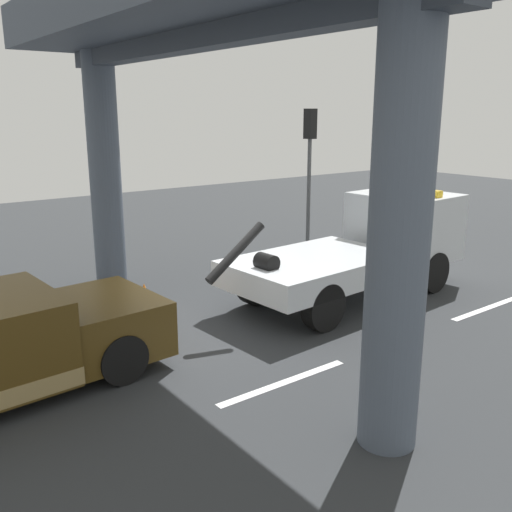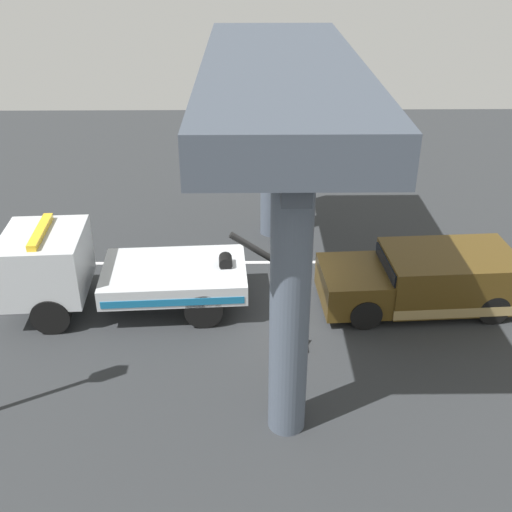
% 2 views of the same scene
% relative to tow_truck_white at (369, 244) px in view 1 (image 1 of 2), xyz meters
% --- Properties ---
extents(ground_plane, '(60.00, 40.00, 0.10)m').
position_rel_tow_truck_white_xyz_m(ground_plane, '(-4.73, -0.05, -1.25)').
color(ground_plane, '#2D3033').
extents(lane_stripe_mid, '(2.60, 0.16, 0.01)m').
position_rel_tow_truck_white_xyz_m(lane_stripe_mid, '(-4.73, -2.49, -1.20)').
color(lane_stripe_mid, silver).
rests_on(lane_stripe_mid, ground).
extents(lane_stripe_east, '(2.60, 0.16, 0.01)m').
position_rel_tow_truck_white_xyz_m(lane_stripe_east, '(1.27, -2.49, -1.20)').
color(lane_stripe_east, silver).
rests_on(lane_stripe_east, ground).
extents(tow_truck_white, '(7.31, 2.73, 2.46)m').
position_rel_tow_truck_white_xyz_m(tow_truck_white, '(0.00, 0.00, 0.00)').
color(tow_truck_white, silver).
rests_on(tow_truck_white, ground).
extents(overpass_structure, '(3.60, 11.13, 6.62)m').
position_rel_tow_truck_white_xyz_m(overpass_structure, '(-4.71, -0.05, 4.44)').
color(overpass_structure, '#4C5666').
rests_on(overpass_structure, ground).
extents(traffic_light_far, '(0.39, 0.32, 4.39)m').
position_rel_tow_truck_white_xyz_m(traffic_light_far, '(1.79, 4.13, 2.00)').
color(traffic_light_far, '#515456').
rests_on(traffic_light_far, ground).
extents(traffic_cone_orange, '(0.59, 0.59, 0.70)m').
position_rel_tow_truck_white_xyz_m(traffic_cone_orange, '(-5.10, 1.80, -0.87)').
color(traffic_cone_orange, orange).
rests_on(traffic_cone_orange, ground).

